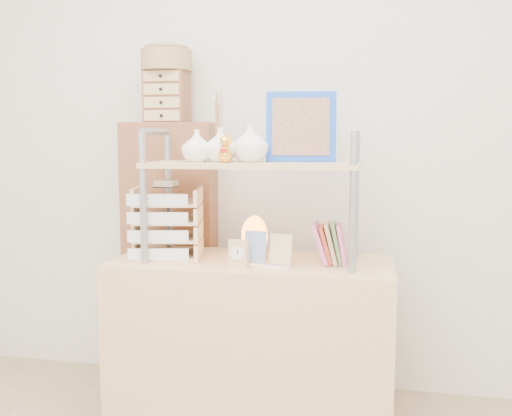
{
  "coord_description": "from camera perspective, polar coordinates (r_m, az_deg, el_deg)",
  "views": [
    {
      "loc": [
        0.5,
        -1.16,
        1.28
      ],
      "look_at": [
        0.02,
        1.2,
        0.98
      ],
      "focal_mm": 40.0,
      "sensor_mm": 36.0,
      "label": 1
    }
  ],
  "objects": [
    {
      "name": "desk",
      "position": [
        2.57,
        -0.38,
        -13.44
      ],
      "size": [
        1.2,
        0.5,
        0.75
      ],
      "primitive_type": "cube",
      "color": "tan",
      "rests_on": "ground"
    },
    {
      "name": "cabinet",
      "position": [
        2.97,
        -8.46,
        -4.71
      ],
      "size": [
        0.47,
        0.28,
        1.35
      ],
      "primitive_type": "cube",
      "rotation": [
        0.0,
        0.0,
        0.09
      ],
      "color": "brown",
      "rests_on": "ground"
    },
    {
      "name": "hutch",
      "position": [
        2.42,
        -0.51,
        4.72
      ],
      "size": [
        0.9,
        0.34,
        0.72
      ],
      "color": "#8E919B",
      "rests_on": "desk"
    },
    {
      "name": "letter_tray",
      "position": [
        2.55,
        -8.87,
        -1.81
      ],
      "size": [
        0.33,
        0.31,
        0.34
      ],
      "color": "#D6B280",
      "rests_on": "desk"
    },
    {
      "name": "salt_lamp",
      "position": [
        2.49,
        -0.16,
        -2.86
      ],
      "size": [
        0.12,
        0.12,
        0.19
      ],
      "color": "brown",
      "rests_on": "desk"
    },
    {
      "name": "desk_clock",
      "position": [
        2.33,
        -1.75,
        -4.58
      ],
      "size": [
        0.08,
        0.04,
        0.11
      ],
      "color": "tan",
      "rests_on": "desk"
    },
    {
      "name": "postcard_stand",
      "position": [
        2.35,
        1.11,
        -4.86
      ],
      "size": [
        0.21,
        0.09,
        0.14
      ],
      "color": "white",
      "rests_on": "desk"
    },
    {
      "name": "drawer_chest",
      "position": [
        2.89,
        -8.9,
        10.92
      ],
      "size": [
        0.2,
        0.16,
        0.25
      ],
      "color": "brown",
      "rests_on": "cabinet"
    },
    {
      "name": "woven_basket",
      "position": [
        2.91,
        -8.95,
        14.36
      ],
      "size": [
        0.25,
        0.25,
        0.1
      ],
      "primitive_type": "cylinder",
      "color": "#956944",
      "rests_on": "drawer_chest"
    }
  ]
}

